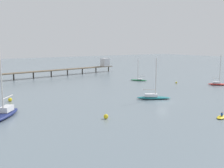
{
  "coord_description": "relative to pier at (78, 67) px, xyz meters",
  "views": [
    {
      "loc": [
        -43.23,
        -43.2,
        13.39
      ],
      "look_at": [
        0.0,
        20.86,
        1.5
      ],
      "focal_mm": 42.81,
      "sensor_mm": 36.0,
      "label": 1
    }
  ],
  "objects": [
    {
      "name": "mooring_buoy_outer",
      "position": [
        -38.44,
        -40.92,
        -2.71
      ],
      "size": [
        0.89,
        0.89,
        0.89
      ],
      "primitive_type": "sphere",
      "color": "yellow",
      "rests_on": "ground_plane"
    },
    {
      "name": "sailboat_teal",
      "position": [
        -9.11,
        -57.37,
        -2.54
      ],
      "size": [
        7.78,
        6.34,
        9.86
      ],
      "color": "#1E727A",
      "rests_on": "ground_plane"
    },
    {
      "name": "mooring_buoy_near",
      "position": [
        14.74,
        -42.84,
        -2.86
      ],
      "size": [
        0.58,
        0.58,
        0.58
      ],
      "primitive_type": "sphere",
      "color": "yellow",
      "rests_on": "ground_plane"
    },
    {
      "name": "mooring_buoy_far",
      "position": [
        -27.72,
        -65.22,
        -2.73
      ],
      "size": [
        0.84,
        0.84,
        0.84
      ],
      "primitive_type": "sphere",
      "color": "yellow",
      "rests_on": "ground_plane"
    },
    {
      "name": "ground_plane",
      "position": [
        -9.4,
        -60.88,
        -3.16
      ],
      "size": [
        400.0,
        400.0,
        0.0
      ],
      "primitive_type": "plane",
      "color": "slate"
    },
    {
      "name": "sailboat_red",
      "position": [
        22.88,
        -53.01,
        -2.54
      ],
      "size": [
        5.39,
        5.71,
        9.77
      ],
      "color": "red",
      "rests_on": "ground_plane"
    },
    {
      "name": "pier",
      "position": [
        0.0,
        0.0,
        0.0
      ],
      "size": [
        55.5,
        10.73,
        6.3
      ],
      "color": "brown",
      "rests_on": "ground_plane"
    },
    {
      "name": "sailboat_navy",
      "position": [
        -42.42,
        -54.22,
        -2.27
      ],
      "size": [
        7.79,
        9.0,
        15.07
      ],
      "color": "navy",
      "rests_on": "ground_plane"
    },
    {
      "name": "dinghy_yellow",
      "position": [
        -10.12,
        -76.5,
        -2.95
      ],
      "size": [
        3.33,
        2.11,
        1.14
      ],
      "color": "yellow",
      "rests_on": "ground_plane"
    },
    {
      "name": "sailboat_green",
      "position": [
        8.3,
        -30.94,
        -2.66
      ],
      "size": [
        4.68,
        5.92,
        7.73
      ],
      "color": "#287F4C",
      "rests_on": "ground_plane"
    }
  ]
}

